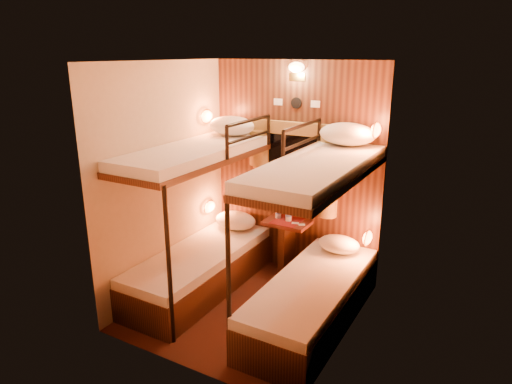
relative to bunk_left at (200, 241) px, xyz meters
The scene contains 22 objects.
floor 0.86m from the bunk_left, ahead, with size 2.10×2.10×0.00m, color #3A1710.
ceiling 1.95m from the bunk_left, ahead, with size 2.10×2.10×0.00m, color silver.
wall_back 1.34m from the bunk_left, 56.56° to the left, with size 2.40×2.40×0.00m, color #C6B293.
wall_front 1.44m from the bunk_left, 59.93° to the right, with size 2.40×2.40×0.00m, color #C6B293.
wall_left 0.74m from the bunk_left, 168.93° to the right, with size 2.40×2.40×0.00m, color #C6B293.
wall_right 1.77m from the bunk_left, ahead, with size 2.40×2.40×0.00m, color #C6B293.
back_panel 1.33m from the bunk_left, 56.16° to the left, with size 2.00×0.03×2.40m, color #32180E.
bunk_left is the anchor object (origin of this frame).
bunk_right 1.30m from the bunk_left, ahead, with size 0.72×1.90×1.82m.
window 1.30m from the bunk_left, 55.30° to the left, with size 1.00×0.12×0.79m.
curtains 1.32m from the bunk_left, 54.32° to the left, with size 1.10×0.22×1.00m.
back_fixtures 2.03m from the bunk_left, 55.16° to the left, with size 0.54×0.09×0.48m.
reading_lamps 1.13m from the bunk_left, 44.25° to the left, with size 2.00×0.20×1.25m.
table 1.02m from the bunk_left, 50.33° to the left, with size 0.50×0.34×0.66m.
bottle_left 0.99m from the bunk_left, 57.69° to the left, with size 0.07×0.07×0.24m.
bottle_right 1.05m from the bunk_left, 50.01° to the left, with size 0.07×0.07×0.25m.
sachet_a 1.08m from the bunk_left, 44.90° to the left, with size 0.08×0.06×0.01m, color silver.
sachet_b 1.13m from the bunk_left, 41.89° to the left, with size 0.07×0.05×0.01m, color silver.
pillow_lower_left 0.72m from the bunk_left, 90.17° to the left, with size 0.51×0.37×0.20m, color white.
pillow_lower_right 1.47m from the bunk_left, 28.00° to the left, with size 0.44×0.31×0.17m, color white.
pillow_upper_left 1.32m from the bunk_left, 90.19° to the left, with size 0.54×0.38×0.21m, color white.
pillow_upper_right 1.88m from the bunk_left, 30.15° to the left, with size 0.57×0.40×0.22m, color white.
Camera 1 is at (2.06, -3.51, 2.48)m, focal length 32.00 mm.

